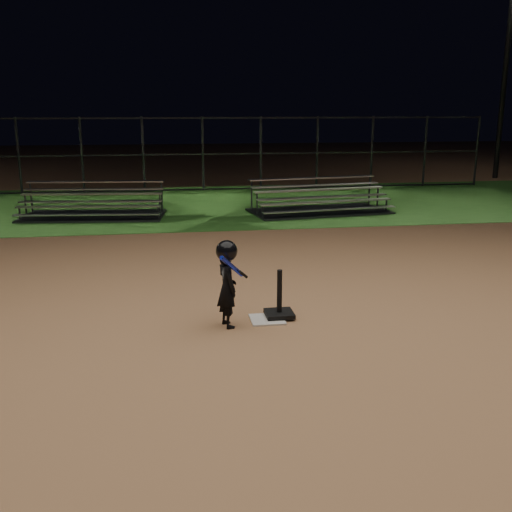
{
  "coord_description": "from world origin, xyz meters",
  "views": [
    {
      "loc": [
        -1.29,
        -7.47,
        2.81
      ],
      "look_at": [
        0.0,
        1.0,
        0.65
      ],
      "focal_mm": 41.64,
      "sensor_mm": 36.0,
      "label": 1
    }
  ],
  "objects": [
    {
      "name": "bleacher_right",
      "position": [
        2.84,
        8.12,
        0.19
      ],
      "size": [
        3.91,
        2.3,
        0.91
      ],
      "rotation": [
        0.0,
        0.0,
        0.14
      ],
      "color": "silver",
      "rests_on": "ground"
    },
    {
      "name": "backstop_fence",
      "position": [
        0.0,
        13.0,
        1.25
      ],
      "size": [
        20.08,
        0.08,
        2.5
      ],
      "color": "#38383D",
      "rests_on": "ground"
    },
    {
      "name": "home_plate",
      "position": [
        0.0,
        0.0,
        0.01
      ],
      "size": [
        0.45,
        0.45,
        0.02
      ],
      "primitive_type": "cube",
      "color": "beige",
      "rests_on": "ground"
    },
    {
      "name": "grass_strip",
      "position": [
        0.0,
        10.0,
        0.01
      ],
      "size": [
        60.0,
        8.0,
        0.01
      ],
      "primitive_type": "cube",
      "color": "#295E1E",
      "rests_on": "ground"
    },
    {
      "name": "child_batter",
      "position": [
        -0.55,
        -0.14,
        0.62
      ],
      "size": [
        0.45,
        0.58,
        1.16
      ],
      "rotation": [
        0.0,
        0.0,
        1.86
      ],
      "color": "black",
      "rests_on": "ground"
    },
    {
      "name": "light_pole_right",
      "position": [
        12.0,
        14.94,
        4.95
      ],
      "size": [
        0.9,
        0.53,
        8.3
      ],
      "color": "#2D2D30",
      "rests_on": "ground"
    },
    {
      "name": "batting_tee",
      "position": [
        0.18,
        0.08,
        0.14
      ],
      "size": [
        0.38,
        0.38,
        0.65
      ],
      "color": "black",
      "rests_on": "home_plate"
    },
    {
      "name": "bleacher_left",
      "position": [
        -3.19,
        8.32,
        0.18
      ],
      "size": [
        3.78,
        2.12,
        0.89
      ],
      "rotation": [
        0.0,
        0.0,
        -0.1
      ],
      "color": "#A7A7AC",
      "rests_on": "ground"
    },
    {
      "name": "ground",
      "position": [
        0.0,
        0.0,
        0.0
      ],
      "size": [
        80.0,
        80.0,
        0.0
      ],
      "primitive_type": "plane",
      "color": "#A7744B",
      "rests_on": "ground"
    }
  ]
}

